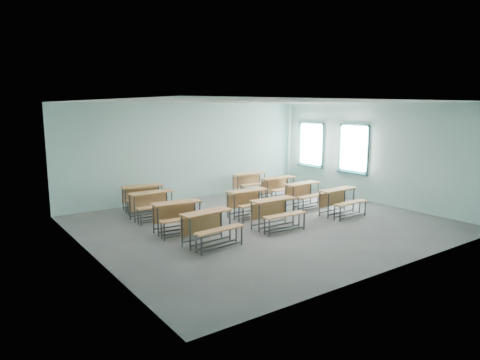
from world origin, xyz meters
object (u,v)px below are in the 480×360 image
object	(u,v)px
desk_unit_r0c2	(340,198)
desk_unit_r2c2	(280,185)
desk_unit_r0c0	(209,223)
desk_unit_r3c2	(251,180)
desk_unit_r1c2	(305,191)
desk_unit_r2c0	(153,201)
desk_unit_r0c1	(276,209)
desk_unit_r1c0	(179,213)
desk_unit_r3c0	(144,194)
desk_unit_r1c1	(249,199)

from	to	relation	value
desk_unit_r0c2	desk_unit_r2c2	distance (m)	2.55
desk_unit_r0c0	desk_unit_r2c2	world-z (taller)	same
desk_unit_r0c0	desk_unit_r2c2	size ratio (longest dim) A/B	1.04
desk_unit_r0c0	desk_unit_r0c2	world-z (taller)	same
desk_unit_r2c2	desk_unit_r3c2	bearing A→B (deg)	101.95
desk_unit_r1c2	desk_unit_r2c0	bearing A→B (deg)	160.20
desk_unit_r0c1	desk_unit_r0c2	bearing A→B (deg)	1.17
desk_unit_r1c0	desk_unit_r1c2	bearing A→B (deg)	7.17
desk_unit_r3c2	desk_unit_r0c0	bearing A→B (deg)	-130.50
desk_unit_r1c0	desk_unit_r3c0	distance (m)	2.63
desk_unit_r1c0	desk_unit_r3c2	distance (m)	5.04
desk_unit_r0c1	desk_unit_r3c0	size ratio (longest dim) A/B	0.96
desk_unit_r0c0	desk_unit_r1c1	bearing A→B (deg)	28.47
desk_unit_r1c2	desk_unit_r2c0	size ratio (longest dim) A/B	1.02
desk_unit_r2c2	desk_unit_r0c2	bearing A→B (deg)	-87.65
desk_unit_r3c2	desk_unit_r1c2	bearing A→B (deg)	-80.40
desk_unit_r1c1	desk_unit_r2c2	size ratio (longest dim) A/B	0.99
desk_unit_r0c1	desk_unit_r3c2	distance (m)	4.34
desk_unit_r0c1	desk_unit_r1c1	world-z (taller)	same
desk_unit_r2c0	desk_unit_r1c2	bearing A→B (deg)	-17.72
desk_unit_r0c0	desk_unit_r0c1	size ratio (longest dim) A/B	1.04
desk_unit_r1c2	desk_unit_r2c0	world-z (taller)	same
desk_unit_r0c0	desk_unit_r1c1	xyz separation A→B (m)	(2.23, 1.48, 0.00)
desk_unit_r0c1	desk_unit_r1c0	world-z (taller)	same
desk_unit_r0c2	desk_unit_r1c1	distance (m)	2.60
desk_unit_r3c0	desk_unit_r1c1	bearing A→B (deg)	-41.97
desk_unit_r0c2	desk_unit_r1c2	size ratio (longest dim) A/B	1.00
desk_unit_r0c2	desk_unit_r1c0	xyz separation A→B (m)	(-4.56, 1.12, 0.00)
desk_unit_r1c0	desk_unit_r1c1	xyz separation A→B (m)	(2.34, 0.23, 0.00)
desk_unit_r0c1	desk_unit_r2c2	distance (m)	3.43
desk_unit_r2c0	desk_unit_r3c0	bearing A→B (deg)	80.10
desk_unit_r0c1	desk_unit_r2c2	xyz separation A→B (m)	(2.32, 2.52, 0.00)
desk_unit_r0c1	desk_unit_r0c2	distance (m)	2.38
desk_unit_r2c2	desk_unit_r3c2	xyz separation A→B (m)	(-0.25, 1.30, 0.00)
desk_unit_r1c1	desk_unit_r1c2	size ratio (longest dim) A/B	0.98
desk_unit_r1c1	desk_unit_r3c0	distance (m)	3.21
desk_unit_r1c2	desk_unit_r2c2	distance (m)	1.26
desk_unit_r0c0	desk_unit_r2c0	world-z (taller)	same
desk_unit_r0c2	desk_unit_r2c0	distance (m)	5.28
desk_unit_r1c1	desk_unit_r3c2	xyz separation A→B (m)	(1.90, 2.49, 0.00)
desk_unit_r1c1	desk_unit_r2c2	distance (m)	2.46
desk_unit_r1c0	desk_unit_r2c0	bearing A→B (deg)	94.45
desk_unit_r0c2	desk_unit_r1c2	bearing A→B (deg)	93.47
desk_unit_r0c0	desk_unit_r1c0	xyz separation A→B (m)	(-0.12, 1.25, 0.00)
desk_unit_r2c2	desk_unit_r0c0	bearing A→B (deg)	-147.56
desk_unit_r1c0	desk_unit_r3c2	size ratio (longest dim) A/B	0.99
desk_unit_r0c1	desk_unit_r1c0	bearing A→B (deg)	154.99
desk_unit_r1c0	desk_unit_r1c1	world-z (taller)	same
desk_unit_r0c0	desk_unit_r3c2	bearing A→B (deg)	38.64
desk_unit_r2c2	desk_unit_r3c2	world-z (taller)	same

